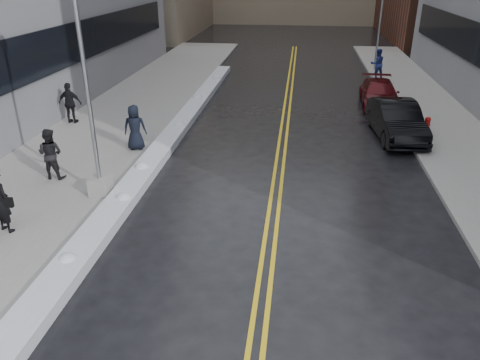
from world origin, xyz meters
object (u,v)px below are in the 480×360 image
(car_black, at_px, (396,120))
(traffic_signal, at_px, (380,23))
(lamppost, at_px, (92,126))
(fire_hydrant, at_px, (427,124))
(car_maroon, at_px, (379,94))
(pedestrian_c, at_px, (135,127))
(pedestrian_fedora, at_px, (1,201))
(pedestrian_east, at_px, (377,64))
(pedestrian_b, at_px, (50,154))
(pedestrian_d, at_px, (70,103))

(car_black, bearing_deg, traffic_signal, 81.20)
(lamppost, bearing_deg, fire_hydrant, 33.04)
(traffic_signal, relative_size, car_maroon, 1.26)
(pedestrian_c, bearing_deg, fire_hydrant, -174.48)
(traffic_signal, bearing_deg, lamppost, -118.21)
(fire_hydrant, distance_m, car_black, 1.61)
(lamppost, height_order, pedestrian_fedora, lamppost)
(lamppost, height_order, car_black, lamppost)
(fire_hydrant, bearing_deg, traffic_signal, 92.05)
(pedestrian_c, distance_m, pedestrian_east, 18.89)
(car_black, bearing_deg, pedestrian_c, -168.38)
(pedestrian_b, bearing_deg, pedestrian_c, -119.45)
(pedestrian_b, xyz_separation_m, car_maroon, (13.02, 11.58, -0.38))
(pedestrian_b, relative_size, pedestrian_d, 0.94)
(lamppost, relative_size, traffic_signal, 1.27)
(fire_hydrant, height_order, traffic_signal, traffic_signal)
(car_black, relative_size, car_maroon, 1.04)
(car_maroon, bearing_deg, fire_hydrant, -70.11)
(pedestrian_c, height_order, pedestrian_d, pedestrian_d)
(pedestrian_east, bearing_deg, traffic_signal, -111.38)
(pedestrian_b, xyz_separation_m, pedestrian_c, (2.02, 3.16, 0.02))
(fire_hydrant, distance_m, pedestrian_fedora, 17.64)
(traffic_signal, relative_size, pedestrian_d, 3.08)
(fire_hydrant, relative_size, car_black, 0.15)
(lamppost, relative_size, fire_hydrant, 10.45)
(lamppost, height_order, pedestrian_b, lamppost)
(car_maroon, bearing_deg, pedestrian_d, -158.57)
(lamppost, xyz_separation_m, pedestrian_c, (-0.19, 4.23, -1.45))
(traffic_signal, relative_size, car_black, 1.21)
(pedestrian_d, xyz_separation_m, car_black, (15.23, 0.20, -0.31))
(lamppost, distance_m, car_maroon, 16.73)
(pedestrian_fedora, distance_m, pedestrian_d, 10.22)
(fire_hydrant, relative_size, pedestrian_d, 0.37)
(fire_hydrant, xyz_separation_m, car_black, (-1.50, -0.52, 0.27))
(pedestrian_fedora, xyz_separation_m, pedestrian_b, (-0.43, 3.67, -0.02))
(car_black, bearing_deg, pedestrian_b, -158.65)
(pedestrian_fedora, relative_size, pedestrian_c, 1.00)
(pedestrian_c, xyz_separation_m, car_black, (10.99, 3.25, -0.27))
(car_black, bearing_deg, pedestrian_fedora, -146.16)
(traffic_signal, bearing_deg, car_black, -93.94)
(traffic_signal, bearing_deg, fire_hydrant, -87.95)
(lamppost, distance_m, fire_hydrant, 14.81)
(lamppost, relative_size, pedestrian_d, 3.91)
(pedestrian_c, xyz_separation_m, car_maroon, (10.99, 8.42, -0.39))
(pedestrian_d, distance_m, pedestrian_east, 19.82)
(pedestrian_c, height_order, car_maroon, pedestrian_c)
(pedestrian_b, bearing_deg, pedestrian_fedora, 99.94)
(pedestrian_fedora, distance_m, pedestrian_b, 3.70)
(pedestrian_b, bearing_deg, pedestrian_east, -124.10)
(car_black, distance_m, car_maroon, 5.17)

